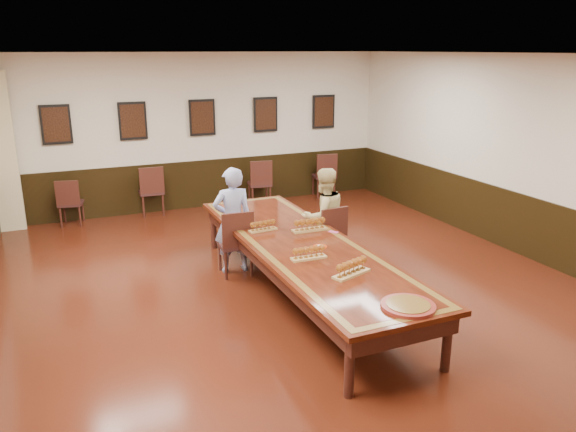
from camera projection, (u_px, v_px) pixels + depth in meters
name	position (u px, v px, depth m)	size (l,w,h in m)	color
floor	(302.00, 295.00, 7.75)	(8.00, 10.00, 0.02)	black
ceiling	(304.00, 53.00, 6.82)	(8.00, 10.00, 0.02)	white
wall_back	(202.00, 132.00, 11.69)	(8.00, 0.02, 3.20)	beige
wall_right	(534.00, 159.00, 8.81)	(0.02, 10.00, 3.20)	beige
chair_man	(235.00, 242.00, 8.34)	(0.47, 0.52, 1.01)	#321716
chair_woman	(327.00, 235.00, 8.69)	(0.46, 0.50, 0.98)	#321716
spare_chair_a	(71.00, 202.00, 10.72)	(0.42, 0.46, 0.91)	#321716
spare_chair_b	(151.00, 190.00, 11.37)	(0.48, 0.52, 1.02)	#321716
spare_chair_c	(259.00, 182.00, 12.07)	(0.47, 0.51, 1.00)	#321716
spare_chair_d	(324.00, 174.00, 12.78)	(0.47, 0.52, 1.01)	#321716
person_man	(233.00, 220.00, 8.36)	(0.59, 0.39, 1.61)	#475AB2
person_woman	(324.00, 217.00, 8.69)	(0.76, 0.59, 1.53)	#D6C685
pink_phone	(333.00, 232.00, 7.98)	(0.07, 0.14, 0.01)	#CC4480
curtain	(3.00, 153.00, 10.13)	(0.45, 0.18, 2.90)	tan
wainscoting	(303.00, 261.00, 7.60)	(8.00, 10.00, 1.00)	black
conference_table	(303.00, 253.00, 7.57)	(1.40, 5.00, 0.76)	black
posters	(202.00, 118.00, 11.54)	(6.14, 0.04, 0.74)	black
flight_a	(263.00, 226.00, 8.03)	(0.43, 0.17, 0.16)	olive
flight_b	(310.00, 225.00, 8.02)	(0.51, 0.16, 0.19)	olive
flight_c	(309.00, 253.00, 6.95)	(0.45, 0.15, 0.17)	olive
flight_d	(352.00, 268.00, 6.45)	(0.53, 0.32, 0.19)	olive
red_plate_grp	(320.00, 247.00, 7.38)	(0.18, 0.18, 0.02)	#B9330C
carved_platter	(408.00, 306.00, 5.66)	(0.66, 0.66, 0.04)	#5F1613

